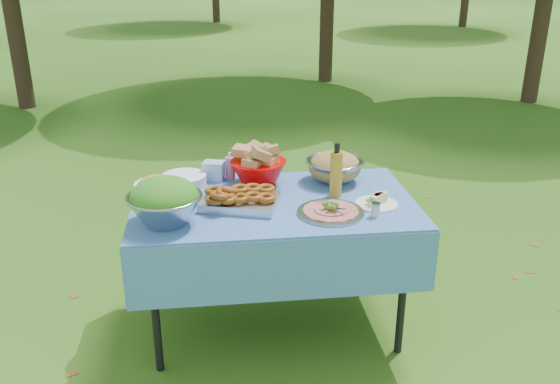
% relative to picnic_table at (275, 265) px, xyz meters
% --- Properties ---
extents(ground, '(80.00, 80.00, 0.00)m').
position_rel_picnic_table_xyz_m(ground, '(0.00, 0.00, -0.38)').
color(ground, '#113609').
rests_on(ground, ground).
extents(picnic_table, '(1.46, 0.86, 0.76)m').
position_rel_picnic_table_xyz_m(picnic_table, '(0.00, 0.00, 0.00)').
color(picnic_table, '#83B9FD').
rests_on(picnic_table, ground).
extents(salad_bowl, '(0.40, 0.40, 0.23)m').
position_rel_picnic_table_xyz_m(salad_bowl, '(-0.54, -0.21, 0.50)').
color(salad_bowl, '#9BA0A4').
rests_on(salad_bowl, picnic_table).
extents(pasta_bowl_white, '(0.29, 0.29, 0.13)m').
position_rel_picnic_table_xyz_m(pasta_bowl_white, '(-0.60, 0.10, 0.45)').
color(pasta_bowl_white, white).
rests_on(pasta_bowl_white, picnic_table).
extents(plate_stack, '(0.28, 0.28, 0.06)m').
position_rel_picnic_table_xyz_m(plate_stack, '(-0.47, 0.29, 0.41)').
color(plate_stack, white).
rests_on(plate_stack, picnic_table).
extents(wipes_box, '(0.14, 0.12, 0.11)m').
position_rel_picnic_table_xyz_m(wipes_box, '(-0.31, 0.36, 0.43)').
color(wipes_box, '#A0C7F3').
rests_on(wipes_box, picnic_table).
extents(sanitizer_bottle, '(0.07, 0.07, 0.16)m').
position_rel_picnic_table_xyz_m(sanitizer_bottle, '(-0.21, 0.36, 0.46)').
color(sanitizer_bottle, pink).
rests_on(sanitizer_bottle, picnic_table).
extents(bread_bowl, '(0.41, 0.41, 0.21)m').
position_rel_picnic_table_xyz_m(bread_bowl, '(-0.06, 0.26, 0.48)').
color(bread_bowl, '#E50100').
rests_on(bread_bowl, picnic_table).
extents(pasta_bowl_steel, '(0.42, 0.42, 0.17)m').
position_rel_picnic_table_xyz_m(pasta_bowl_steel, '(0.37, 0.26, 0.47)').
color(pasta_bowl_steel, '#9BA0A4').
rests_on(pasta_bowl_steel, picnic_table).
extents(fried_tray, '(0.44, 0.37, 0.09)m').
position_rel_picnic_table_xyz_m(fried_tray, '(-0.18, -0.04, 0.42)').
color(fried_tray, silver).
rests_on(fried_tray, picnic_table).
extents(charcuterie_platter, '(0.34, 0.34, 0.08)m').
position_rel_picnic_table_xyz_m(charcuterie_platter, '(0.26, -0.19, 0.42)').
color(charcuterie_platter, '#A1A2A7').
rests_on(charcuterie_platter, picnic_table).
extents(oil_bottle, '(0.07, 0.07, 0.29)m').
position_rel_picnic_table_xyz_m(oil_bottle, '(0.33, 0.03, 0.53)').
color(oil_bottle, '#AE9123').
rests_on(oil_bottle, picnic_table).
extents(cheese_plate, '(0.26, 0.26, 0.06)m').
position_rel_picnic_table_xyz_m(cheese_plate, '(0.52, -0.11, 0.41)').
color(cheese_plate, white).
rests_on(cheese_plate, picnic_table).
extents(shaker, '(0.06, 0.06, 0.07)m').
position_rel_picnic_table_xyz_m(shaker, '(0.47, -0.25, 0.42)').
color(shaker, silver).
rests_on(shaker, picnic_table).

